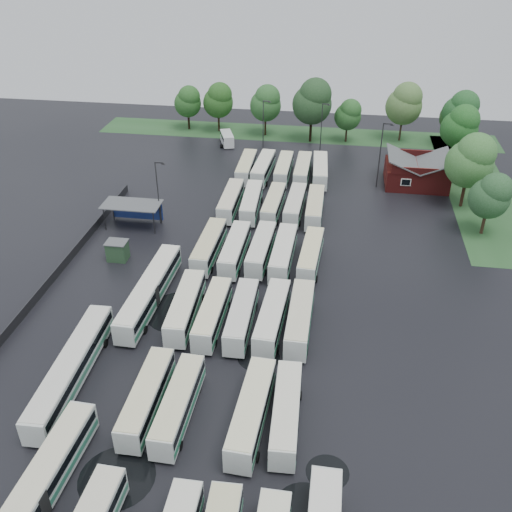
# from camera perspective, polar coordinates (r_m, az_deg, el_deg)

# --- Properties ---
(ground) EXTENTS (160.00, 160.00, 0.00)m
(ground) POSITION_cam_1_polar(r_m,az_deg,el_deg) (62.10, -3.52, -7.52)
(ground) COLOR black
(ground) RESTS_ON ground
(brick_building) EXTENTS (10.07, 8.60, 5.39)m
(brick_building) POSITION_cam_1_polar(r_m,az_deg,el_deg) (98.14, 15.75, 7.91)
(brick_building) COLOR maroon
(brick_building) RESTS_ON ground
(wash_shed) EXTENTS (8.20, 4.20, 3.58)m
(wash_shed) POSITION_cam_1_polar(r_m,az_deg,el_deg) (82.91, -12.21, 4.88)
(wash_shed) COLOR #2D2D30
(wash_shed) RESTS_ON ground
(utility_hut) EXTENTS (2.70, 2.20, 2.62)m
(utility_hut) POSITION_cam_1_polar(r_m,az_deg,el_deg) (75.66, -13.69, 0.54)
(utility_hut) COLOR #254528
(utility_hut) RESTS_ON ground
(grass_strip_north) EXTENTS (80.00, 10.00, 0.01)m
(grass_strip_north) POSITION_cam_1_polar(r_m,az_deg,el_deg) (118.89, 3.92, 12.10)
(grass_strip_north) COLOR #244E24
(grass_strip_north) RESTS_ON ground
(grass_strip_east) EXTENTS (10.00, 50.00, 0.01)m
(grass_strip_east) POSITION_cam_1_polar(r_m,az_deg,el_deg) (100.69, 21.25, 6.36)
(grass_strip_east) COLOR #244E24
(grass_strip_east) RESTS_ON ground
(west_fence) EXTENTS (0.10, 50.00, 1.20)m
(west_fence) POSITION_cam_1_polar(r_m,az_deg,el_deg) (74.92, -19.12, -1.37)
(west_fence) COLOR #2D2D30
(west_fence) RESTS_ON ground
(bus_r1c0) EXTENTS (2.33, 10.76, 2.99)m
(bus_r1c0) POSITION_cam_1_polar(r_m,az_deg,el_deg) (53.31, -10.87, -13.69)
(bus_r1c0) COLOR silver
(bus_r1c0) RESTS_ON ground
(bus_r1c1) EXTENTS (2.41, 10.65, 2.96)m
(bus_r1c1) POSITION_cam_1_polar(r_m,az_deg,el_deg) (52.29, -7.76, -14.48)
(bus_r1c1) COLOR silver
(bus_r1c1) RESTS_ON ground
(bus_r1c3) EXTENTS (2.90, 11.29, 3.12)m
(bus_r1c3) POSITION_cam_1_polar(r_m,az_deg,el_deg) (51.12, -0.45, -15.29)
(bus_r1c3) COLOR silver
(bus_r1c3) RESTS_ON ground
(bus_r1c4) EXTENTS (2.64, 10.65, 2.94)m
(bus_r1c4) POSITION_cam_1_polar(r_m,az_deg,el_deg) (51.24, 3.03, -15.36)
(bus_r1c4) COLOR silver
(bus_r1c4) RESTS_ON ground
(bus_r2c0) EXTENTS (2.83, 11.28, 3.12)m
(bus_r2c0) POSITION_cam_1_polar(r_m,az_deg,el_deg) (63.10, -7.07, -5.06)
(bus_r2c0) COLOR silver
(bus_r2c0) RESTS_ON ground
(bus_r2c1) EXTENTS (2.34, 10.71, 2.98)m
(bus_r2c1) POSITION_cam_1_polar(r_m,az_deg,el_deg) (61.97, -4.38, -5.74)
(bus_r2c1) COLOR silver
(bus_r2c1) RESTS_ON ground
(bus_r2c2) EXTENTS (2.42, 10.84, 3.01)m
(bus_r2c2) POSITION_cam_1_polar(r_m,az_deg,el_deg) (61.47, -1.44, -5.97)
(bus_r2c2) COLOR silver
(bus_r2c2) RESTS_ON ground
(bus_r2c3) EXTENTS (2.85, 11.20, 3.09)m
(bus_r2c3) POSITION_cam_1_polar(r_m,az_deg,el_deg) (61.23, 1.63, -6.09)
(bus_r2c3) COLOR silver
(bus_r2c3) RESTS_ON ground
(bus_r2c4) EXTENTS (2.44, 11.15, 3.10)m
(bus_r2c4) POSITION_cam_1_polar(r_m,az_deg,el_deg) (61.20, 4.40, -6.20)
(bus_r2c4) COLOR silver
(bus_r2c4) RESTS_ON ground
(bus_r3c0) EXTENTS (2.55, 11.15, 3.09)m
(bus_r3c0) POSITION_cam_1_polar(r_m,az_deg,el_deg) (73.92, -4.72, 0.97)
(bus_r3c0) COLOR silver
(bus_r3c0) RESTS_ON ground
(bus_r3c1) EXTENTS (2.44, 11.05, 3.07)m
(bus_r3c1) POSITION_cam_1_polar(r_m,az_deg,el_deg) (73.08, -2.13, 0.67)
(bus_r3c1) COLOR silver
(bus_r3c1) RESTS_ON ground
(bus_r3c2) EXTENTS (2.65, 10.96, 3.03)m
(bus_r3c2) POSITION_cam_1_polar(r_m,az_deg,el_deg) (73.13, 0.50, 0.70)
(bus_r3c2) COLOR silver
(bus_r3c2) RESTS_ON ground
(bus_r3c3) EXTENTS (2.59, 11.24, 3.12)m
(bus_r3c3) POSITION_cam_1_polar(r_m,az_deg,el_deg) (72.32, 2.75, 0.32)
(bus_r3c3) COLOR silver
(bus_r3c3) RESTS_ON ground
(bus_r3c4) EXTENTS (2.81, 10.80, 2.98)m
(bus_r3c4) POSITION_cam_1_polar(r_m,az_deg,el_deg) (72.23, 5.49, 0.09)
(bus_r3c4) COLOR silver
(bus_r3c4) RESTS_ON ground
(bus_r4c0) EXTENTS (2.41, 10.94, 3.04)m
(bus_r4c0) POSITION_cam_1_polar(r_m,az_deg,el_deg) (85.79, -2.54, 5.54)
(bus_r4c0) COLOR silver
(bus_r4c0) RESTS_ON ground
(bus_r4c1) EXTENTS (2.77, 11.02, 3.04)m
(bus_r4c1) POSITION_cam_1_polar(r_m,az_deg,el_deg) (85.22, -0.47, 5.39)
(bus_r4c1) COLOR silver
(bus_r4c1) RESTS_ON ground
(bus_r4c2) EXTENTS (2.63, 10.66, 2.95)m
(bus_r4c2) POSITION_cam_1_polar(r_m,az_deg,el_deg) (84.84, 1.77, 5.21)
(bus_r4c2) COLOR silver
(bus_r4c2) RESTS_ON ground
(bus_r4c3) EXTENTS (2.63, 10.78, 2.98)m
(bus_r4c3) POSITION_cam_1_polar(r_m,az_deg,el_deg) (84.74, 3.92, 5.13)
(bus_r4c3) COLOR silver
(bus_r4c3) RESTS_ON ground
(bus_r4c4) EXTENTS (2.35, 10.84, 3.01)m
(bus_r4c4) POSITION_cam_1_polar(r_m,az_deg,el_deg) (84.23, 5.90, 4.87)
(bus_r4c4) COLOR silver
(bus_r4c4) RESTS_ON ground
(bus_r5c0) EXTENTS (2.48, 10.83, 3.01)m
(bus_r5c0) POSITION_cam_1_polar(r_m,az_deg,el_deg) (97.73, -0.98, 8.87)
(bus_r5c0) COLOR silver
(bus_r5c0) RESTS_ON ground
(bus_r5c1) EXTENTS (2.86, 11.22, 3.10)m
(bus_r5c1) POSITION_cam_1_polar(r_m,az_deg,el_deg) (97.29, 0.73, 8.80)
(bus_r5c1) COLOR silver
(bus_r5c1) RESTS_ON ground
(bus_r5c2) EXTENTS (2.33, 10.63, 2.96)m
(bus_r5c2) POSITION_cam_1_polar(r_m,az_deg,el_deg) (97.24, 2.78, 8.70)
(bus_r5c2) COLOR silver
(bus_r5c2) RESTS_ON ground
(bus_r5c3) EXTENTS (2.36, 10.84, 3.01)m
(bus_r5c3) POSITION_cam_1_polar(r_m,az_deg,el_deg) (96.99, 4.68, 8.59)
(bus_r5c3) COLOR silver
(bus_r5c3) RESTS_ON ground
(bus_r5c4) EXTENTS (2.91, 11.23, 3.10)m
(bus_r5c4) POSITION_cam_1_polar(r_m,az_deg,el_deg) (96.97, 6.42, 8.52)
(bus_r5c4) COLOR silver
(bus_r5c4) RESTS_ON ground
(artic_bus_west_a) EXTENTS (2.98, 16.38, 3.02)m
(artic_bus_west_a) POSITION_cam_1_polar(r_m,az_deg,el_deg) (48.78, -21.11, -21.29)
(artic_bus_west_a) COLOR silver
(artic_bus_west_a) RESTS_ON ground
(artic_bus_west_b) EXTENTS (2.80, 16.82, 3.11)m
(artic_bus_west_b) POSITION_cam_1_polar(r_m,az_deg,el_deg) (66.24, -10.56, -3.43)
(artic_bus_west_b) COLOR silver
(artic_bus_west_b) RESTS_ON ground
(artic_bus_west_c) EXTENTS (2.87, 16.75, 3.10)m
(artic_bus_west_c) POSITION_cam_1_polar(r_m,az_deg,el_deg) (57.74, -17.95, -10.62)
(artic_bus_west_c) COLOR silver
(artic_bus_west_c) RESTS_ON ground
(minibus) EXTENTS (3.65, 5.72, 2.34)m
(minibus) POSITION_cam_1_polar(r_m,az_deg,el_deg) (112.34, -2.91, 11.67)
(minibus) COLOR silver
(minibus) RESTS_ON ground
(tree_north_0) EXTENTS (5.48, 5.48, 9.07)m
(tree_north_0) POSITION_cam_1_polar(r_m,az_deg,el_deg) (120.45, -6.80, 15.12)
(tree_north_0) COLOR black
(tree_north_0) RESTS_ON ground
(tree_north_1) EXTENTS (6.05, 6.05, 10.03)m
(tree_north_1) POSITION_cam_1_polar(r_m,az_deg,el_deg) (118.52, -3.75, 15.31)
(tree_north_1) COLOR black
(tree_north_1) RESTS_ON ground
(tree_north_2) EXTENTS (6.18, 6.18, 10.23)m
(tree_north_2) POSITION_cam_1_polar(r_m,az_deg,el_deg) (115.91, 1.03, 15.07)
(tree_north_2) COLOR black
(tree_north_2) RESTS_ON ground
(tree_north_3) EXTENTS (7.53, 7.53, 12.47)m
(tree_north_3) POSITION_cam_1_polar(r_m,az_deg,el_deg) (112.35, 5.73, 15.16)
(tree_north_3) COLOR black
(tree_north_3) RESTS_ON ground
(tree_north_4) EXTENTS (5.14, 5.14, 8.51)m
(tree_north_4) POSITION_cam_1_polar(r_m,az_deg,el_deg) (113.86, 9.25, 13.80)
(tree_north_4) COLOR #322418
(tree_north_4) RESTS_ON ground
(tree_north_5) EXTENTS (6.95, 6.95, 11.51)m
(tree_north_5) POSITION_cam_1_polar(r_m,az_deg,el_deg) (116.15, 14.67, 14.56)
(tree_north_5) COLOR #3B2C1E
(tree_north_5) RESTS_ON ground
(tree_north_6) EXTENTS (5.65, 5.65, 9.37)m
(tree_north_6) POSITION_cam_1_polar(r_m,az_deg,el_deg) (116.51, 19.37, 13.16)
(tree_north_6) COLOR black
(tree_north_6) RESTS_ON ground
(tree_east_0) EXTENTS (5.56, 5.56, 9.21)m
(tree_east_0) POSITION_cam_1_polar(r_m,az_deg,el_deg) (83.71, 22.49, 5.62)
(tree_east_0) COLOR #3C281B
(tree_east_0) RESTS_ON ground
(tree_east_1) EXTENTS (7.09, 7.09, 11.75)m
(tree_east_1) POSITION_cam_1_polar(r_m,az_deg,el_deg) (90.46, 20.75, 8.96)
(tree_east_1) COLOR #331E14
(tree_east_1) RESTS_ON ground
(tree_east_2) EXTENTS (5.06, 5.06, 8.38)m
(tree_east_2) POSITION_cam_1_polar(r_m,az_deg,el_deg) (100.25, 21.29, 9.61)
(tree_east_2) COLOR black
(tree_east_2) RESTS_ON ground
(tree_east_3) EXTENTS (6.48, 6.48, 10.73)m
(tree_east_3) POSITION_cam_1_polar(r_m,az_deg,el_deg) (107.46, 19.80, 12.14)
(tree_east_3) COLOR black
(tree_east_3) RESTS_ON ground
(tree_east_4) EXTENTS (6.61, 6.61, 10.95)m
(tree_east_4) POSITION_cam_1_polar(r_m,az_deg,el_deg) (115.80, 19.84, 13.50)
(tree_east_4) COLOR #382B1B
(tree_east_4) RESTS_ON ground
(lamp_post_ne) EXTENTS (1.66, 0.32, 10.80)m
(lamp_post_ne) POSITION_cam_1_polar(r_m,az_deg,el_deg) (94.05, 12.43, 10.25)
(lamp_post_ne) COLOR #2D2D30
(lamp_post_ne) RESTS_ON ground
(lamp_post_nw) EXTENTS (1.46, 0.28, 9.48)m
(lamp_post_nw) POSITION_cam_1_polar(r_m,az_deg,el_deg) (81.66, -9.74, 6.68)
(lamp_post_nw) COLOR #2D2D30
(lamp_post_nw) RESTS_ON ground
(lamp_post_back_w) EXTENTS (1.44, 0.28, 9.34)m
(lamp_post_back_w) POSITION_cam_1_polar(r_m,az_deg,el_deg) (108.55, 0.79, 13.30)
(lamp_post_back_w) COLOR #2D2D30
(lamp_post_back_w) RESTS_ON ground
(lamp_post_back_e) EXTENTS (1.41, 0.27, 9.14)m
(lamp_post_back_e) POSITION_cam_1_polar(r_m,az_deg,el_deg) (108.13, 6.63, 12.96)
(lamp_post_back_e) COLOR #2D2D30
(lamp_post_back_e) RESTS_ON ground
(puddle_0) EXTENTS (6.21, 6.21, 0.01)m
(puddle_0) POSITION_cam_1_polar(r_m,az_deg,el_deg) (50.16, -13.73, -20.71)
(puddle_0) COLOR black
(puddle_0) RESTS_ON ground
(puddle_1) EXTENTS (4.63, 4.63, 0.01)m
(puddle_1) POSITION_cam_1_polar(r_m,az_deg,el_deg) (47.43, 4.89, -23.84)
(puddle_1) COLOR black
(puddle_1) RESTS_ON ground
(puddle_2) EXTENTS (7.92, 7.92, 0.01)m
(puddle_2) POSITION_cam_1_polar(r_m,az_deg,el_deg) (65.31, -7.58, -5.55)
(puddle_2) COLOR black
(puddle_2) RESTS_ON ground
(puddle_3) EXTENTS (4.36, 4.36, 0.01)m
(puddle_3) POSITION_cam_1_polar(r_m,az_deg,el_deg) (58.76, 0.27, -10.10)
(puddle_3) COLOR black
(puddle_3) RESTS_ON ground
(puddle_4) EXTENTS (3.55, 3.55, 0.01)m
(puddle_4) POSITION_cam_1_polar(r_m,az_deg,el_deg) (49.55, 7.16, -20.66)
(puddle_4) COLOR black
(puddle_4) RESTS_ON ground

